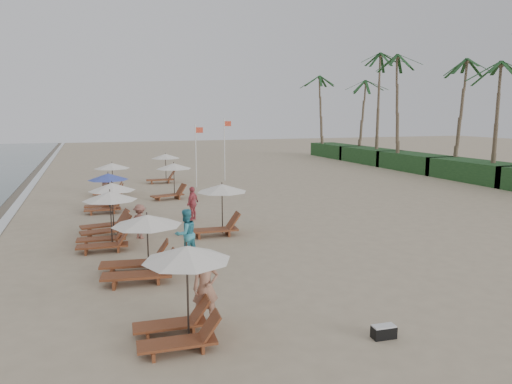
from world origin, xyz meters
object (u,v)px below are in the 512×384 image
object	(u,v)px
inland_station_0	(217,206)
inland_station_1	(171,178)
lounger_station_2	(105,222)
inland_station_2	(163,166)
beachgoer_mid_b	(140,221)
beachgoer_far_b	(106,195)
beachgoer_far_a	(193,203)
beachgoer_near	(206,287)
lounger_station_4	(105,193)
lounger_station_0	(179,294)
beachgoer_mid_a	(186,234)
flag_pole_near	(196,153)
lounger_station_3	(107,211)
lounger_station_5	(109,178)
lounger_station_1	(139,248)
duffel_bag	(384,332)

from	to	relation	value
inland_station_0	inland_station_1	xyz separation A→B (m)	(-0.41, 9.76, 0.06)
lounger_station_2	inland_station_2	xyz separation A→B (m)	(4.95, 17.66, 0.22)
beachgoer_mid_b	beachgoer_far_b	distance (m)	7.13
inland_station_1	beachgoer_far_a	world-z (taller)	inland_station_1
inland_station_2	beachgoer_near	size ratio (longest dim) A/B	1.50
lounger_station_4	beachgoer_mid_b	world-z (taller)	lounger_station_4
lounger_station_0	inland_station_0	world-z (taller)	lounger_station_0
beachgoer_near	beachgoer_mid_a	world-z (taller)	beachgoer_near
beachgoer_mid_a	flag_pole_near	xyz separation A→B (m)	(4.18, 16.98, 1.59)
inland_station_1	lounger_station_0	bearing A→B (deg)	-98.97
beachgoer_mid_a	lounger_station_3	bearing A→B (deg)	-85.41
beachgoer_far_b	lounger_station_4	bearing A→B (deg)	-156.38
lounger_station_3	inland_station_0	size ratio (longest dim) A/B	0.90
lounger_station_0	lounger_station_3	world-z (taller)	lounger_station_0
beachgoer_near	beachgoer_mid_b	world-z (taller)	beachgoer_near
beachgoer_mid_a	flag_pole_near	world-z (taller)	flag_pole_near
lounger_station_2	flag_pole_near	size ratio (longest dim) A/B	0.55
lounger_station_3	flag_pole_near	size ratio (longest dim) A/B	0.57
beachgoer_far_b	inland_station_1	bearing A→B (deg)	-29.29
lounger_station_3	lounger_station_4	distance (m)	5.09
inland_station_0	beachgoer_far_b	distance (m)	8.76
beachgoer_near	flag_pole_near	world-z (taller)	flag_pole_near
beachgoer_near	beachgoer_mid_b	distance (m)	9.16
lounger_station_5	flag_pole_near	xyz separation A→B (m)	(6.18, 1.78, 1.37)
lounger_station_1	beachgoer_mid_a	xyz separation A→B (m)	(1.86, 1.58, -0.05)
lounger_station_0	beachgoer_mid_a	distance (m)	6.64
beachgoer_mid_a	beachgoer_far_b	xyz separation A→B (m)	(-2.40, 10.53, -0.10)
lounger_station_5	inland_station_0	xyz separation A→B (m)	(4.00, -12.23, 0.13)
inland_station_2	flag_pole_near	distance (m)	3.85
lounger_station_3	lounger_station_5	xyz separation A→B (m)	(0.61, 10.42, 0.13)
beachgoer_near	lounger_station_1	bearing A→B (deg)	107.67
beachgoer_far_b	duffel_bag	distance (m)	19.29
lounger_station_0	inland_station_2	xyz separation A→B (m)	(3.63, 26.52, 0.14)
lounger_station_1	beachgoer_near	xyz separation A→B (m)	(1.24, -4.05, -0.04)
inland_station_2	lounger_station_4	bearing A→B (deg)	-114.76
beachgoer_near	beachgoer_far_a	distance (m)	12.14
lounger_station_2	flag_pole_near	bearing A→B (deg)	64.56
inland_station_1	beachgoer_far_b	world-z (taller)	inland_station_1
beachgoer_far_a	duffel_bag	distance (m)	14.32
lounger_station_1	beachgoer_mid_b	xyz separation A→B (m)	(0.56, 5.08, -0.23)
flag_pole_near	lounger_station_4	bearing A→B (deg)	-133.23
lounger_station_1	duffel_bag	world-z (taller)	lounger_station_1
lounger_station_2	duffel_bag	world-z (taller)	lounger_station_2
lounger_station_1	beachgoer_far_a	bearing A→B (deg)	66.33
lounger_station_3	lounger_station_5	world-z (taller)	lounger_station_3
beachgoer_mid_b	flag_pole_near	world-z (taller)	flag_pole_near
inland_station_0	inland_station_2	world-z (taller)	same
beachgoer_mid_b	beachgoer_far_a	xyz separation A→B (m)	(2.89, 2.81, 0.11)
lounger_station_2	lounger_station_5	xyz separation A→B (m)	(0.76, 12.81, 0.06)
lounger_station_1	flag_pole_near	size ratio (longest dim) A/B	0.62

